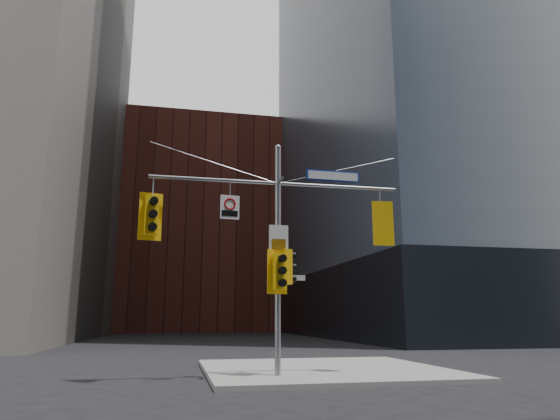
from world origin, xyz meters
name	(u,v)px	position (x,y,z in m)	size (l,w,h in m)	color
ground	(293,390)	(0.00, 0.00, 0.00)	(160.00, 160.00, 0.00)	black
sidewalk_corner	(323,370)	(2.00, 4.00, 0.07)	(8.00, 8.00, 0.15)	gray
podium_ne	(493,305)	(28.00, 32.00, 3.00)	(36.40, 36.40, 6.00)	black
brick_midrise	(199,230)	(0.00, 58.00, 14.00)	(26.00, 20.00, 28.00)	brown
signal_assembly	(278,232)	(0.00, 1.99, 4.42)	(8.00, 0.80, 7.30)	gray
traffic_light_west_arm	(152,215)	(-3.85, 2.01, 4.80)	(0.68, 0.63, 1.45)	yellow
traffic_light_east_arm	(381,224)	(3.46, 1.99, 4.80)	(0.69, 0.58, 1.45)	yellow
traffic_light_pole_side	(288,267)	(0.32, 2.01, 3.34)	(0.45, 0.39, 1.08)	yellow
traffic_light_pole_front	(280,271)	(0.00, 1.73, 3.19)	(0.64, 0.58, 1.35)	yellow
street_sign_blade	(333,176)	(1.84, 2.00, 6.35)	(1.80, 0.08, 0.35)	#112DA0
regulatory_sign_arm	(230,206)	(-1.52, 1.97, 5.17)	(0.60, 0.12, 0.75)	silver
regulatory_sign_pole	(279,238)	(0.00, 1.88, 4.21)	(0.61, 0.04, 0.79)	silver
street_blade_ew	(292,278)	(0.45, 2.00, 3.01)	(0.81, 0.10, 0.16)	silver
street_blade_ns	(275,287)	(0.00, 2.45, 2.75)	(0.07, 0.77, 0.15)	#145926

